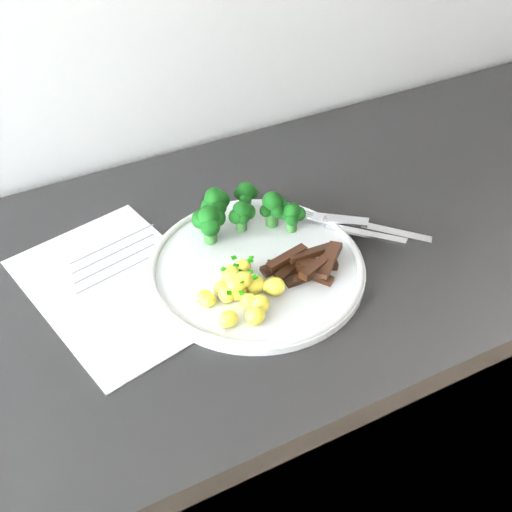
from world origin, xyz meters
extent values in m
cube|color=black|center=(-0.12, 1.67, 0.46)|extent=(2.45, 0.61, 0.92)
cube|color=silver|center=(-0.19, 1.69, 0.92)|extent=(0.28, 0.34, 0.00)
cube|color=slate|center=(-0.17, 1.78, 0.92)|extent=(0.14, 0.03, 0.00)
cube|color=slate|center=(-0.18, 1.76, 0.92)|extent=(0.14, 0.03, 0.00)
cube|color=slate|center=(-0.18, 1.74, 0.92)|extent=(0.13, 0.03, 0.00)
cube|color=slate|center=(-0.19, 1.72, 0.92)|extent=(0.13, 0.03, 0.00)
cylinder|color=silver|center=(-0.01, 1.63, 0.92)|extent=(0.31, 0.31, 0.01)
torus|color=silver|center=(-0.01, 1.63, 0.93)|extent=(0.31, 0.31, 0.01)
cylinder|color=#2B6023|center=(0.00, 1.70, 0.95)|extent=(0.02, 0.02, 0.02)
sphere|color=black|center=(0.01, 1.70, 0.97)|extent=(0.02, 0.02, 0.02)
sphere|color=black|center=(0.01, 1.71, 0.97)|extent=(0.02, 0.02, 0.02)
sphere|color=black|center=(-0.01, 1.70, 0.97)|extent=(0.02, 0.02, 0.02)
sphere|color=black|center=(0.00, 1.69, 0.97)|extent=(0.02, 0.02, 0.02)
sphere|color=black|center=(0.00, 1.70, 0.98)|extent=(0.03, 0.03, 0.03)
cylinder|color=#2B6023|center=(0.06, 1.70, 0.94)|extent=(0.02, 0.02, 0.03)
sphere|color=black|center=(0.07, 1.70, 0.96)|extent=(0.03, 0.03, 0.03)
sphere|color=black|center=(0.06, 1.72, 0.96)|extent=(0.02, 0.02, 0.02)
sphere|color=black|center=(0.04, 1.70, 0.96)|extent=(0.02, 0.02, 0.02)
sphere|color=black|center=(0.06, 1.69, 0.96)|extent=(0.02, 0.02, 0.02)
sphere|color=black|center=(0.06, 1.70, 0.97)|extent=(0.03, 0.03, 0.03)
cylinder|color=#2B6023|center=(-0.04, 1.71, 0.94)|extent=(0.02, 0.02, 0.03)
sphere|color=black|center=(-0.03, 1.71, 0.97)|extent=(0.03, 0.03, 0.03)
sphere|color=black|center=(-0.05, 1.72, 0.97)|extent=(0.03, 0.03, 0.03)
sphere|color=black|center=(-0.05, 1.70, 0.97)|extent=(0.03, 0.03, 0.03)
sphere|color=black|center=(-0.04, 1.71, 0.98)|extent=(0.03, 0.03, 0.03)
cylinder|color=#2B6023|center=(0.03, 1.74, 0.95)|extent=(0.02, 0.02, 0.02)
sphere|color=black|center=(0.04, 1.74, 0.97)|extent=(0.02, 0.02, 0.02)
sphere|color=black|center=(0.02, 1.75, 0.97)|extent=(0.02, 0.02, 0.02)
sphere|color=black|center=(0.03, 1.73, 0.97)|extent=(0.02, 0.02, 0.02)
sphere|color=black|center=(0.03, 1.74, 0.98)|extent=(0.03, 0.03, 0.03)
cylinder|color=#2B6023|center=(-0.02, 1.74, 0.95)|extent=(0.02, 0.02, 0.03)
sphere|color=black|center=(-0.01, 1.74, 0.97)|extent=(0.03, 0.03, 0.03)
sphere|color=black|center=(-0.02, 1.75, 0.97)|extent=(0.02, 0.02, 0.02)
sphere|color=black|center=(-0.03, 1.74, 0.97)|extent=(0.02, 0.02, 0.02)
sphere|color=black|center=(-0.02, 1.73, 0.97)|extent=(0.03, 0.03, 0.03)
sphere|color=black|center=(-0.02, 1.74, 0.98)|extent=(0.03, 0.03, 0.03)
cylinder|color=#2B6023|center=(0.08, 1.68, 0.94)|extent=(0.02, 0.02, 0.02)
sphere|color=black|center=(0.09, 1.68, 0.96)|extent=(0.02, 0.02, 0.02)
sphere|color=black|center=(0.07, 1.69, 0.96)|extent=(0.02, 0.02, 0.02)
sphere|color=black|center=(0.07, 1.67, 0.96)|extent=(0.02, 0.02, 0.02)
sphere|color=black|center=(0.08, 1.68, 0.97)|extent=(0.03, 0.03, 0.03)
ellipsoid|color=yellow|center=(-0.01, 1.57, 0.94)|extent=(0.03, 0.03, 0.02)
ellipsoid|color=yellow|center=(-0.08, 1.60, 0.94)|extent=(0.02, 0.02, 0.02)
ellipsoid|color=yellow|center=(-0.05, 1.57, 0.94)|extent=(0.02, 0.02, 0.02)
ellipsoid|color=yellow|center=(-0.06, 1.59, 0.94)|extent=(0.03, 0.02, 0.02)
ellipsoid|color=yellow|center=(-0.05, 1.56, 0.94)|extent=(0.02, 0.02, 0.02)
ellipsoid|color=yellow|center=(-0.07, 1.59, 0.94)|extent=(0.02, 0.02, 0.02)
ellipsoid|color=yellow|center=(-0.03, 1.59, 0.94)|extent=(0.03, 0.03, 0.03)
ellipsoid|color=yellow|center=(-0.06, 1.62, 0.94)|extent=(0.02, 0.02, 0.02)
ellipsoid|color=yellow|center=(-0.06, 1.54, 0.94)|extent=(0.03, 0.02, 0.03)
ellipsoid|color=yellow|center=(-0.06, 1.59, 0.96)|extent=(0.02, 0.02, 0.02)
ellipsoid|color=yellow|center=(-0.06, 1.60, 0.96)|extent=(0.02, 0.02, 0.02)
ellipsoid|color=yellow|center=(-0.09, 1.55, 0.94)|extent=(0.03, 0.02, 0.02)
ellipsoid|color=yellow|center=(-0.05, 1.63, 0.94)|extent=(0.02, 0.02, 0.02)
ellipsoid|color=yellow|center=(-0.10, 1.59, 0.94)|extent=(0.02, 0.02, 0.02)
ellipsoid|color=yellow|center=(-0.10, 1.60, 0.94)|extent=(0.02, 0.02, 0.02)
ellipsoid|color=yellow|center=(-0.03, 1.63, 0.94)|extent=(0.02, 0.02, 0.02)
ellipsoid|color=yellow|center=(-0.04, 1.55, 0.94)|extent=(0.03, 0.03, 0.02)
ellipsoid|color=yellow|center=(-0.05, 1.59, 0.96)|extent=(0.03, 0.02, 0.02)
ellipsoid|color=yellow|center=(-0.02, 1.58, 0.94)|extent=(0.02, 0.02, 0.02)
ellipsoid|color=yellow|center=(-0.06, 1.59, 0.96)|extent=(0.03, 0.03, 0.02)
cube|color=#106003|center=(-0.08, 1.57, 0.96)|extent=(0.01, 0.01, 0.00)
cube|color=#106003|center=(-0.05, 1.62, 0.97)|extent=(0.01, 0.01, 0.00)
cube|color=#106003|center=(-0.05, 1.60, 0.96)|extent=(0.01, 0.01, 0.00)
cube|color=#106003|center=(-0.04, 1.58, 0.97)|extent=(0.01, 0.01, 0.00)
cube|color=#106003|center=(-0.07, 1.62, 0.96)|extent=(0.01, 0.01, 0.00)
cube|color=#106003|center=(-0.07, 1.58, 0.96)|extent=(0.01, 0.01, 0.00)
cube|color=#106003|center=(-0.06, 1.56, 0.96)|extent=(0.01, 0.01, 0.00)
cube|color=#106003|center=(-0.07, 1.59, 0.96)|extent=(0.01, 0.01, 0.00)
cube|color=#106003|center=(-0.04, 1.59, 0.96)|extent=(0.01, 0.01, 0.00)
cube|color=#106003|center=(-0.03, 1.61, 0.97)|extent=(0.01, 0.01, 0.00)
cube|color=#106003|center=(-0.05, 1.60, 0.96)|extent=(0.01, 0.01, 0.00)
cube|color=#106003|center=(-0.05, 1.62, 0.96)|extent=(0.01, 0.01, 0.00)
cube|color=#106003|center=(-0.03, 1.61, 0.97)|extent=(0.01, 0.01, 0.00)
cube|color=#106003|center=(-0.06, 1.58, 0.96)|extent=(0.01, 0.01, 0.00)
cube|color=black|center=(0.05, 1.58, 0.93)|extent=(0.05, 0.06, 0.01)
cube|color=black|center=(0.04, 1.59, 0.93)|extent=(0.06, 0.02, 0.01)
cube|color=black|center=(0.04, 1.58, 0.93)|extent=(0.07, 0.02, 0.01)
cube|color=black|center=(0.03, 1.60, 0.93)|extent=(0.06, 0.05, 0.01)
cube|color=black|center=(0.03, 1.61, 0.93)|extent=(0.07, 0.02, 0.01)
cube|color=black|center=(0.03, 1.60, 0.94)|extent=(0.06, 0.04, 0.01)
cube|color=black|center=(0.06, 1.57, 0.95)|extent=(0.07, 0.04, 0.02)
cube|color=black|center=(0.06, 1.58, 0.94)|extent=(0.06, 0.04, 0.02)
cube|color=black|center=(0.06, 1.60, 0.95)|extent=(0.07, 0.02, 0.02)
cube|color=black|center=(0.08, 1.58, 0.95)|extent=(0.07, 0.06, 0.02)
cube|color=black|center=(0.03, 1.61, 0.95)|extent=(0.07, 0.03, 0.01)
cube|color=silver|center=(0.16, 1.61, 0.94)|extent=(0.09, 0.11, 0.02)
cube|color=silver|center=(0.12, 1.68, 0.94)|extent=(0.03, 0.03, 0.01)
cylinder|color=silver|center=(0.11, 1.70, 0.94)|extent=(0.03, 0.04, 0.00)
cylinder|color=silver|center=(0.10, 1.70, 0.94)|extent=(0.03, 0.04, 0.00)
cylinder|color=silver|center=(0.10, 1.70, 0.94)|extent=(0.03, 0.04, 0.00)
cylinder|color=silver|center=(0.09, 1.69, 0.94)|extent=(0.03, 0.04, 0.00)
cube|color=silver|center=(0.14, 1.67, 0.93)|extent=(0.11, 0.10, 0.01)
cube|color=silver|center=(0.21, 1.60, 0.92)|extent=(0.09, 0.08, 0.02)
camera|label=1|loc=(-0.32, 1.03, 1.55)|focal=45.50mm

